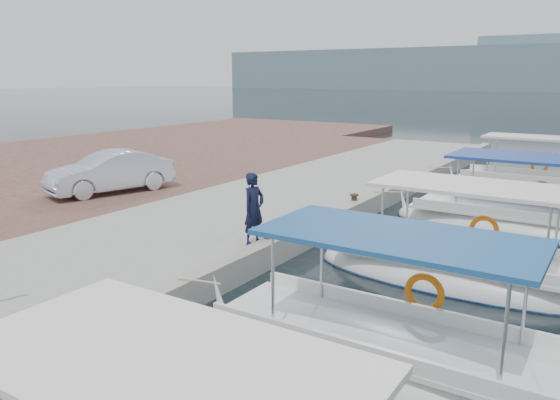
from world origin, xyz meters
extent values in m
plane|color=black|center=(0.00, 0.00, 0.00)|extent=(400.00, 400.00, 0.00)
cube|color=gray|center=(-3.00, 5.00, 0.25)|extent=(6.00, 40.00, 0.50)
cube|color=gray|center=(-0.22, 5.00, 0.56)|extent=(0.44, 40.00, 0.12)
cube|color=brown|center=(-8.00, 5.00, 0.25)|extent=(4.00, 40.00, 0.50)
cube|color=slate|center=(-60.00, 190.00, 7.00)|extent=(140.00, 40.00, 14.00)
cube|color=white|center=(3.76, -6.21, 2.19)|extent=(3.61, 1.97, 0.08)
ellipsoid|color=white|center=(3.97, -1.74, 0.05)|extent=(6.74, 2.11, 1.30)
ellipsoid|color=#164297|center=(3.97, -1.74, 0.03)|extent=(6.77, 2.15, 0.22)
cube|color=white|center=(3.97, -1.74, 0.55)|extent=(5.52, 1.82, 0.08)
cube|color=#1C508E|center=(4.14, -1.74, 2.19)|extent=(4.04, 1.94, 0.08)
cylinder|color=silver|center=(2.45, -2.53, 1.35)|extent=(0.05, 0.05, 1.60)
torus|color=orange|center=(4.27, -0.74, 1.00)|extent=(0.68, 0.12, 0.68)
ellipsoid|color=white|center=(3.93, 2.73, 0.05)|extent=(6.65, 2.18, 1.30)
ellipsoid|color=#164297|center=(3.93, 2.73, 0.03)|extent=(6.69, 2.23, 0.22)
cube|color=white|center=(3.93, 2.73, 0.55)|extent=(5.46, 1.88, 0.08)
cube|color=silver|center=(4.09, 2.73, 2.19)|extent=(3.99, 2.01, 0.08)
cylinder|color=silver|center=(2.43, 1.91, 1.35)|extent=(0.05, 0.05, 1.60)
torus|color=orange|center=(4.23, 3.77, 1.00)|extent=(0.68, 0.12, 0.68)
ellipsoid|color=white|center=(4.44, 7.99, 0.05)|extent=(7.68, 2.52, 1.30)
ellipsoid|color=#164297|center=(4.44, 7.99, 0.03)|extent=(7.71, 2.58, 0.22)
cube|color=white|center=(4.44, 7.99, 0.55)|extent=(6.29, 2.17, 0.08)
cube|color=navy|center=(4.63, 7.99, 2.19)|extent=(4.61, 2.32, 0.08)
cylinder|color=silver|center=(2.71, 7.04, 1.35)|extent=(0.05, 0.05, 1.60)
torus|color=orange|center=(4.74, 9.19, 1.00)|extent=(0.68, 0.12, 0.68)
ellipsoid|color=white|center=(3.64, 13.94, 0.05)|extent=(6.08, 2.00, 1.30)
ellipsoid|color=#164297|center=(3.64, 13.94, 0.03)|extent=(6.11, 2.04, 0.22)
cube|color=white|center=(3.64, 13.94, 0.55)|extent=(4.98, 1.72, 0.08)
cube|color=silver|center=(3.79, 13.94, 2.19)|extent=(3.65, 1.84, 0.08)
cylinder|color=silver|center=(2.27, 13.19, 1.35)|extent=(0.05, 0.05, 1.60)
torus|color=orange|center=(3.94, 14.89, 1.00)|extent=(0.68, 0.12, 0.68)
cylinder|color=black|center=(-0.35, -3.50, 0.65)|extent=(0.18, 0.18, 0.30)
cylinder|color=black|center=(-0.35, -3.50, 0.80)|extent=(0.28, 0.28, 0.05)
cylinder|color=black|center=(-0.35, 1.50, 0.65)|extent=(0.18, 0.18, 0.30)
cylinder|color=black|center=(-0.35, 1.50, 0.80)|extent=(0.28, 0.28, 0.05)
cylinder|color=black|center=(-0.35, 6.50, 0.65)|extent=(0.18, 0.18, 0.30)
cylinder|color=black|center=(-0.35, 6.50, 0.80)|extent=(0.28, 0.28, 0.05)
cylinder|color=black|center=(-0.35, 11.50, 0.65)|extent=(0.18, 0.18, 0.30)
cylinder|color=black|center=(-0.35, 11.50, 0.80)|extent=(0.28, 0.28, 0.05)
imported|color=black|center=(-0.60, 1.30, 1.38)|extent=(0.49, 0.69, 1.76)
imported|color=silver|center=(-8.38, 3.58, 1.22)|extent=(2.72, 4.62, 1.44)
camera|label=1|loc=(6.78, -9.14, 4.48)|focal=35.00mm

